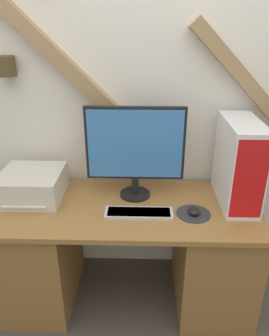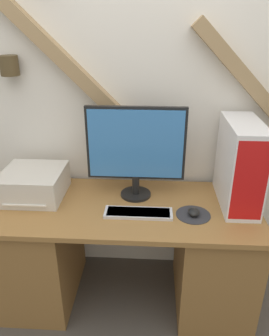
% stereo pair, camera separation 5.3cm
% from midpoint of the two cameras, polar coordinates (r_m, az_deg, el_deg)
% --- Properties ---
extents(wall_back, '(6.40, 0.16, 2.83)m').
position_cam_midpoint_polar(wall_back, '(2.08, -2.28, 14.96)').
color(wall_back, white).
rests_on(wall_back, ground_plane).
extents(desk, '(1.57, 0.67, 0.70)m').
position_cam_midpoint_polar(desk, '(2.14, -2.39, -14.33)').
color(desk, olive).
rests_on(desk, ground_plane).
extents(monitor, '(0.58, 0.19, 0.56)m').
position_cam_midpoint_polar(monitor, '(1.91, -0.68, 3.58)').
color(monitor, black).
rests_on(monitor, desk).
extents(keyboard, '(0.38, 0.12, 0.02)m').
position_cam_midpoint_polar(keyboard, '(1.85, -0.06, -7.82)').
color(keyboard, silver).
rests_on(keyboard, desk).
extents(mousepad, '(0.19, 0.19, 0.00)m').
position_cam_midpoint_polar(mousepad, '(1.89, 9.43, -7.86)').
color(mousepad, '#2D2D33').
rests_on(mousepad, desk).
extents(mouse, '(0.07, 0.08, 0.04)m').
position_cam_midpoint_polar(mouse, '(1.87, 9.51, -7.42)').
color(mouse, black).
rests_on(mouse, mousepad).
extents(computer_tower, '(0.19, 0.46, 0.49)m').
position_cam_midpoint_polar(computer_tower, '(1.97, 16.95, 0.83)').
color(computer_tower, white).
rests_on(computer_tower, desk).
extents(printer, '(0.36, 0.37, 0.17)m').
position_cam_midpoint_polar(printer, '(2.09, -18.08, -2.86)').
color(printer, beige).
rests_on(printer, desk).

